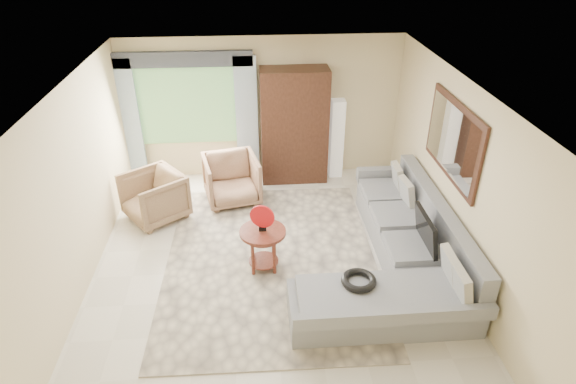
{
  "coord_description": "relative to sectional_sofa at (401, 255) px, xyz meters",
  "views": [
    {
      "loc": [
        -0.2,
        -5.37,
        4.35
      ],
      "look_at": [
        0.25,
        0.35,
        1.05
      ],
      "focal_mm": 30.0,
      "sensor_mm": 36.0,
      "label": 1
    }
  ],
  "objects": [
    {
      "name": "floor_lamp",
      "position": [
        -0.43,
        2.96,
        0.47
      ],
      "size": [
        0.24,
        0.24,
        1.5
      ],
      "primitive_type": "cube",
      "color": "silver",
      "rests_on": "ground"
    },
    {
      "name": "coffee_table",
      "position": [
        -1.9,
        0.21,
        0.05
      ],
      "size": [
        0.64,
        0.64,
        0.64
      ],
      "rotation": [
        0.0,
        0.0,
        0.03
      ],
      "color": "#481C13",
      "rests_on": "ground"
    },
    {
      "name": "wall_mirror",
      "position": [
        0.68,
        0.53,
        1.47
      ],
      "size": [
        0.05,
        1.7,
        1.05
      ],
      "color": "black",
      "rests_on": "wall_right"
    },
    {
      "name": "window",
      "position": [
        -3.13,
        3.15,
        1.12
      ],
      "size": [
        1.8,
        0.04,
        1.4
      ],
      "primitive_type": "cube",
      "color": "#669E59",
      "rests_on": "wall_back"
    },
    {
      "name": "red_disc",
      "position": [
        -1.9,
        0.21,
        0.59
      ],
      "size": [
        0.33,
        0.13,
        0.34
      ],
      "primitive_type": "cylinder",
      "rotation": [
        1.57,
        0.0,
        -0.3
      ],
      "color": "red",
      "rests_on": "coffee_table"
    },
    {
      "name": "curtain_right",
      "position": [
        -2.08,
        3.06,
        0.87
      ],
      "size": [
        0.4,
        0.08,
        2.3
      ],
      "primitive_type": "cube",
      "color": "#9EB7CC",
      "rests_on": "ground"
    },
    {
      "name": "area_rug",
      "position": [
        -1.79,
        0.41,
        -0.27
      ],
      "size": [
        3.07,
        4.05,
        0.02
      ],
      "primitive_type": "cube",
      "rotation": [
        0.0,
        0.0,
        -0.02
      ],
      "color": "beige",
      "rests_on": "ground"
    },
    {
      "name": "armoire",
      "position": [
        -1.23,
        2.9,
        0.77
      ],
      "size": [
        1.2,
        0.55,
        2.1
      ],
      "primitive_type": "cube",
      "color": "black",
      "rests_on": "ground"
    },
    {
      "name": "ground",
      "position": [
        -1.78,
        0.18,
        -0.28
      ],
      "size": [
        6.0,
        6.0,
        0.0
      ],
      "primitive_type": "plane",
      "color": "silver",
      "rests_on": "ground"
    },
    {
      "name": "garden_hose",
      "position": [
        -0.78,
        -0.79,
        0.26
      ],
      "size": [
        0.43,
        0.43,
        0.09
      ],
      "primitive_type": "torus",
      "color": "black",
      "rests_on": "sectional_sofa"
    },
    {
      "name": "armchair_left",
      "position": [
        -3.62,
        1.67,
        0.12
      ],
      "size": [
        1.22,
        1.21,
        0.8
      ],
      "primitive_type": "imported",
      "rotation": [
        0.0,
        0.0,
        -0.92
      ],
      "color": "#8F754E",
      "rests_on": "ground"
    },
    {
      "name": "valance",
      "position": [
        -3.13,
        3.08,
        1.97
      ],
      "size": [
        2.4,
        0.12,
        0.26
      ],
      "primitive_type": "cube",
      "color": "#1E232D",
      "rests_on": "wall_back"
    },
    {
      "name": "sectional_sofa",
      "position": [
        0.0,
        0.0,
        0.0
      ],
      "size": [
        2.3,
        3.46,
        0.9
      ],
      "color": "gray",
      "rests_on": "ground"
    },
    {
      "name": "tv_screen",
      "position": [
        0.27,
        -0.06,
        0.44
      ],
      "size": [
        0.14,
        0.74,
        0.48
      ],
      "primitive_type": "cube",
      "rotation": [
        0.0,
        -0.17,
        0.0
      ],
      "color": "black",
      "rests_on": "sectional_sofa"
    },
    {
      "name": "potted_plant",
      "position": [
        -3.77,
        2.68,
        -0.04
      ],
      "size": [
        0.46,
        0.4,
        0.49
      ],
      "primitive_type": "imported",
      "rotation": [
        0.0,
        0.0,
        0.05
      ],
      "color": "#999999",
      "rests_on": "ground"
    },
    {
      "name": "armchair_right",
      "position": [
        -2.38,
        2.14,
        0.13
      ],
      "size": [
        1.05,
        1.07,
        0.83
      ],
      "primitive_type": "imported",
      "rotation": [
        0.0,
        0.0,
        0.21
      ],
      "color": "#9A7154",
      "rests_on": "ground"
    },
    {
      "name": "curtain_left",
      "position": [
        -4.18,
        3.06,
        0.87
      ],
      "size": [
        0.4,
        0.08,
        2.3
      ],
      "primitive_type": "cube",
      "color": "#9EB7CC",
      "rests_on": "ground"
    }
  ]
}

